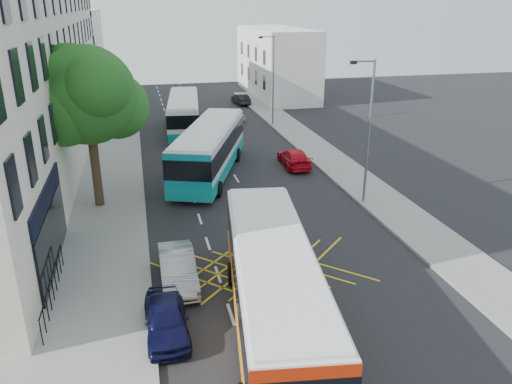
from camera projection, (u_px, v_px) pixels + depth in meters
ground at (342, 353)px, 16.62m from camera, size 120.00×120.00×0.00m
pavement_left at (100, 206)px, 28.38m from camera, size 5.00×70.00×0.15m
pavement_right at (361, 183)px, 31.84m from camera, size 3.00×70.00×0.15m
terrace_main at (11, 68)px, 33.43m from camera, size 8.30×45.00×13.50m
terrace_far at (67, 53)px, 61.77m from camera, size 8.00×20.00×10.00m
building_right at (276, 62)px, 61.18m from camera, size 6.00×18.00×8.00m
street_tree at (87, 96)px, 26.13m from camera, size 6.30×5.70×8.80m
lamp_near at (368, 125)px, 27.21m from camera, size 1.45×0.15×8.00m
lamp_far at (272, 76)px, 45.38m from camera, size 1.45×0.15×8.00m
railings at (53, 287)px, 19.08m from camera, size 0.08×5.60×1.14m
bus_near at (273, 287)px, 17.26m from camera, size 4.22×11.81×3.25m
bus_mid at (210, 150)px, 33.08m from camera, size 6.70×12.10×3.34m
bus_far at (184, 113)px, 44.42m from camera, size 3.79×11.31×3.12m
parked_car_blue at (166, 318)px, 17.37m from camera, size 1.51×3.66×1.24m
parked_car_silver at (178, 268)px, 20.52m from camera, size 1.42×4.07×1.34m
red_hatchback at (294, 158)px, 35.24m from camera, size 1.96×4.36×1.24m
distant_car_grey at (182, 100)px, 55.29m from camera, size 2.98×5.52×1.47m
distant_car_silver at (234, 114)px, 49.13m from camera, size 1.71×3.57×1.18m
distant_car_dark at (241, 99)px, 56.57m from camera, size 1.68×3.69×1.17m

